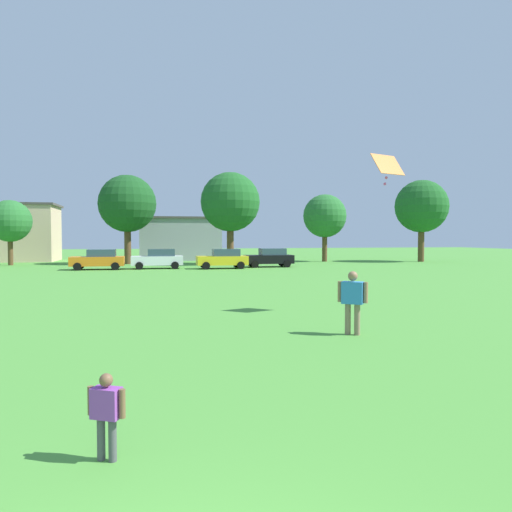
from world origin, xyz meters
TOP-DOWN VIEW (x-y plane):
  - ground_plane at (0.00, 30.00)m, footprint 160.00×160.00m
  - child_kite_flyer at (-0.60, 3.27)m, footprint 0.46×0.34m
  - adult_bystander at (5.43, 9.71)m, footprint 0.71×0.60m
  - kite at (8.22, 13.14)m, footprint 1.32×0.92m
  - parked_car_orange_0 at (-4.12, 39.24)m, footprint 4.30×2.02m
  - parked_car_white_1 at (0.72, 39.40)m, footprint 4.30×2.02m
  - parked_car_yellow_2 at (6.13, 38.25)m, footprint 4.30×2.02m
  - parked_car_black_3 at (10.57, 39.57)m, footprint 4.30×2.02m
  - tree_far_left at (-12.93, 47.50)m, footprint 3.99×3.99m
  - tree_left at (-2.09, 47.31)m, footprint 5.69×5.69m
  - tree_center at (7.77, 44.27)m, footprint 5.79×5.79m
  - tree_right at (18.85, 47.73)m, footprint 4.73×4.73m
  - tree_far_right at (29.04, 45.15)m, footprint 5.71×5.71m
  - house_right at (3.53, 55.89)m, footprint 9.54×7.97m

SIDE VIEW (x-z plane):
  - ground_plane at x=0.00m, z-range 0.00..0.00m
  - child_kite_flyer at x=-0.60m, z-range 0.10..1.17m
  - parked_car_orange_0 at x=-4.12m, z-range 0.02..1.70m
  - parked_car_white_1 at x=0.72m, z-range 0.02..1.70m
  - parked_car_yellow_2 at x=6.13m, z-range 0.02..1.70m
  - parked_car_black_3 at x=10.57m, z-range 0.02..1.70m
  - adult_bystander at x=5.43m, z-range 0.17..1.93m
  - house_right at x=3.53m, z-range 0.01..5.01m
  - tree_far_left at x=-12.93m, z-range 1.09..7.31m
  - tree_right at x=18.85m, z-range 1.29..8.66m
  - kite at x=8.22m, z-range 4.67..5.79m
  - tree_left at x=-2.09m, z-range 1.55..10.42m
  - tree_far_right at x=29.04m, z-range 1.56..10.46m
  - tree_center at x=7.77m, z-range 1.58..10.60m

